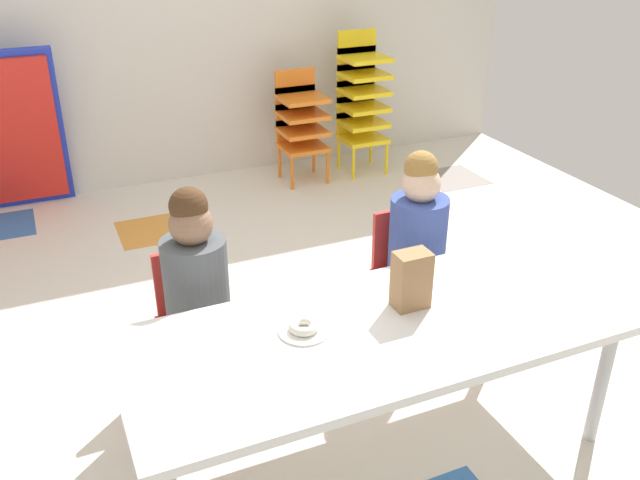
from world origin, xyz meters
TOP-DOWN VIEW (x-y plane):
  - ground_plane at (0.00, 0.00)m, footprint 5.30×4.44m
  - back_wall at (0.00, 2.22)m, footprint 5.30×0.10m
  - craft_table at (-0.06, -0.89)m, footprint 1.77×0.74m
  - seated_child_near_camera at (-0.55, -0.29)m, footprint 0.32×0.31m
  - seated_child_middle_seat at (0.47, -0.29)m, footprint 0.32×0.31m
  - kid_chair_orange_stack at (0.75, 1.80)m, footprint 0.32×0.30m
  - kid_chair_yellow_stack at (1.24, 1.80)m, footprint 0.32×0.30m
  - paper_bag_brown at (0.12, -0.81)m, footprint 0.13×0.09m
  - paper_plate_near_edge at (-0.30, -0.81)m, footprint 0.18×0.18m
  - donut_powdered_on_plate at (-0.30, -0.81)m, footprint 0.11×0.11m

SIDE VIEW (x-z plane):
  - ground_plane at x=0.00m, z-range -0.02..0.00m
  - kid_chair_orange_stack at x=0.75m, z-range 0.06..0.86m
  - craft_table at x=-0.06m, z-range 0.23..0.77m
  - paper_plate_near_edge at x=-0.30m, z-range 0.54..0.55m
  - seated_child_near_camera at x=-0.55m, z-range 0.10..1.01m
  - seated_child_middle_seat at x=0.47m, z-range 0.10..1.01m
  - donut_powdered_on_plate at x=-0.30m, z-range 0.55..0.58m
  - kid_chair_yellow_stack at x=1.24m, z-range 0.06..1.10m
  - paper_bag_brown at x=0.12m, z-range 0.54..0.76m
  - back_wall at x=0.00m, z-range 0.00..2.49m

